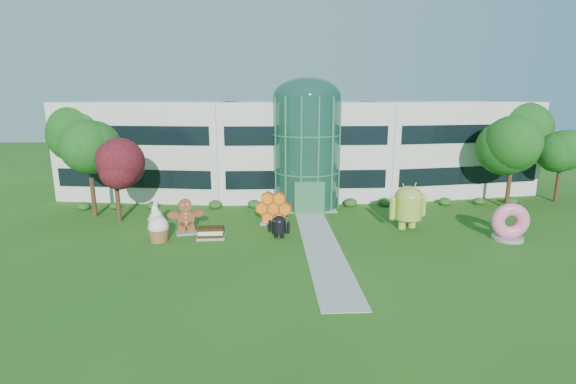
{
  "coord_description": "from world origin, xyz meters",
  "views": [
    {
      "loc": [
        -3.63,
        -25.36,
        9.76
      ],
      "look_at": [
        -1.99,
        6.0,
        2.6
      ],
      "focal_mm": 26.0,
      "sensor_mm": 36.0,
      "label": 1
    }
  ],
  "objects_px": {
    "android_black": "(279,225)",
    "donut": "(509,221)",
    "android_green": "(408,204)",
    "gingerbread": "(186,216)"
  },
  "relations": [
    {
      "from": "android_black",
      "to": "donut",
      "type": "distance_m",
      "value": 16.05
    },
    {
      "from": "android_green",
      "to": "gingerbread",
      "type": "distance_m",
      "value": 16.58
    },
    {
      "from": "android_green",
      "to": "android_black",
      "type": "distance_m",
      "value": 10.02
    },
    {
      "from": "android_green",
      "to": "android_black",
      "type": "height_order",
      "value": "android_green"
    },
    {
      "from": "android_green",
      "to": "donut",
      "type": "bearing_deg",
      "value": -44.58
    },
    {
      "from": "android_black",
      "to": "donut",
      "type": "xyz_separation_m",
      "value": [
        15.99,
        -1.27,
        0.4
      ]
    },
    {
      "from": "android_black",
      "to": "gingerbread",
      "type": "xyz_separation_m",
      "value": [
        -6.74,
        1.24,
        0.37
      ]
    },
    {
      "from": "android_green",
      "to": "donut",
      "type": "distance_m",
      "value": 6.88
    },
    {
      "from": "android_green",
      "to": "donut",
      "type": "relative_size",
      "value": 1.43
    },
    {
      "from": "android_green",
      "to": "gingerbread",
      "type": "bearing_deg",
      "value": 163.06
    }
  ]
}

